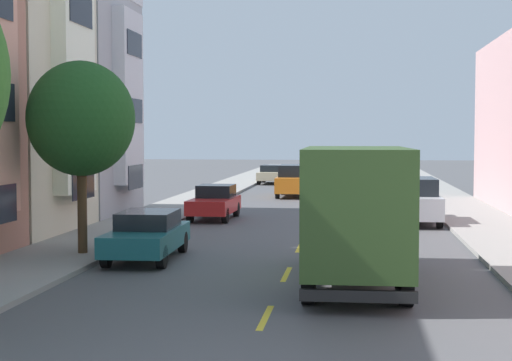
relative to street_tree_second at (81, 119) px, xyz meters
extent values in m
plane|color=#4C4C4F|center=(6.40, 15.86, -4.19)|extent=(160.00, 160.00, 0.00)
cube|color=gray|center=(-0.70, 13.86, -4.12)|extent=(3.20, 120.00, 0.14)
cube|color=gray|center=(13.50, 13.86, -4.12)|extent=(3.20, 120.00, 0.14)
cube|color=yellow|center=(6.40, -7.14, -4.19)|extent=(0.14, 2.20, 0.01)
cube|color=yellow|center=(6.40, -2.14, -4.19)|extent=(0.14, 2.20, 0.01)
cube|color=yellow|center=(6.40, 2.86, -4.19)|extent=(0.14, 2.20, 0.01)
cube|color=yellow|center=(6.40, 7.86, -4.19)|extent=(0.14, 2.20, 0.01)
cube|color=yellow|center=(6.40, 12.86, -4.19)|extent=(0.14, 2.20, 0.01)
cube|color=yellow|center=(6.40, 17.86, -4.19)|extent=(0.14, 2.20, 0.01)
cube|color=yellow|center=(6.40, 22.86, -4.19)|extent=(0.14, 2.20, 0.01)
cube|color=yellow|center=(6.40, 27.86, -4.19)|extent=(0.14, 2.20, 0.01)
cube|color=yellow|center=(6.40, 32.86, -4.19)|extent=(0.14, 2.20, 0.01)
cube|color=white|center=(-2.02, 4.99, 1.53)|extent=(0.55, 3.05, 8.26)
cube|color=#1E232D|center=(-1.73, 4.99, -2.29)|extent=(0.04, 2.31, 1.10)
cube|color=#1E232D|center=(-1.73, 4.99, 0.89)|extent=(0.04, 2.31, 1.10)
cube|color=#1E232D|center=(-1.73, 4.99, 4.07)|extent=(0.04, 2.31, 1.10)
cube|color=#A8A8AD|center=(-7.82, 11.96, 0.83)|extent=(11.05, 6.77, 10.04)
cube|color=silver|center=(-2.02, 11.96, 1.23)|extent=(0.55, 3.05, 7.83)
cube|color=#1E232D|center=(-1.73, 11.96, -2.39)|extent=(0.04, 2.31, 1.10)
cube|color=#1E232D|center=(-1.73, 11.96, 0.63)|extent=(0.04, 2.31, 1.10)
cube|color=#1E232D|center=(-1.73, 11.96, 3.64)|extent=(0.04, 2.31, 1.10)
cylinder|color=#47331E|center=(0.00, 0.00, -2.67)|extent=(0.29, 0.29, 2.77)
ellipsoid|color=#1E4C1E|center=(0.00, 0.00, 0.02)|extent=(3.24, 3.24, 3.47)
cube|color=#2D471E|center=(8.22, -4.16, -2.16)|extent=(2.50, 5.60, 2.75)
cube|color=#2D471E|center=(8.15, -0.23, -2.43)|extent=(2.34, 1.94, 2.20)
cube|color=black|center=(8.13, 0.67, -1.95)|extent=(2.02, 0.12, 0.97)
cube|color=black|center=(8.27, -6.86, -3.76)|extent=(2.40, 0.21, 0.24)
cylinder|color=black|center=(9.20, -0.16, -3.71)|extent=(0.30, 0.97, 0.96)
cylinder|color=black|center=(7.09, -0.20, -3.71)|extent=(0.30, 0.97, 0.96)
cylinder|color=black|center=(9.31, -5.72, -3.71)|extent=(0.30, 0.97, 0.96)
cylinder|color=black|center=(7.19, -5.76, -3.71)|extent=(0.30, 0.97, 0.96)
cylinder|color=black|center=(9.29, -4.62, -3.71)|extent=(0.30, 0.97, 0.96)
cylinder|color=black|center=(7.17, -4.66, -3.71)|extent=(0.30, 0.97, 0.96)
cube|color=navy|center=(10.86, 36.51, -3.41)|extent=(1.96, 4.81, 0.90)
cube|color=black|center=(10.86, 36.51, -2.61)|extent=(1.72, 2.79, 0.70)
cylinder|color=black|center=(11.72, 38.15, -3.86)|extent=(0.22, 0.66, 0.66)
cylinder|color=black|center=(9.99, 38.14, -3.86)|extent=(0.22, 0.66, 0.66)
cylinder|color=black|center=(11.73, 34.88, -3.86)|extent=(0.22, 0.66, 0.66)
cylinder|color=black|center=(10.00, 34.88, -3.86)|extent=(0.22, 0.66, 0.66)
cube|color=#195B60|center=(2.05, -0.19, -3.56)|extent=(1.92, 4.55, 0.60)
cube|color=black|center=(2.04, 0.04, -3.01)|extent=(1.64, 2.20, 0.50)
cylinder|color=black|center=(1.30, -1.74, -3.86)|extent=(0.24, 0.67, 0.66)
cylinder|color=black|center=(2.88, -1.70, -3.86)|extent=(0.24, 0.67, 0.66)
cylinder|color=black|center=(1.22, 1.32, -3.86)|extent=(0.24, 0.67, 0.66)
cylinder|color=black|center=(2.80, 1.36, -3.86)|extent=(0.24, 0.67, 0.66)
cube|color=maroon|center=(10.70, 25.68, -3.55)|extent=(1.80, 4.03, 0.62)
cube|color=black|center=(10.70, 25.20, -2.97)|extent=(1.56, 1.70, 0.55)
cylinder|color=black|center=(11.43, 27.05, -3.86)|extent=(0.23, 0.66, 0.66)
cylinder|color=black|center=(9.91, 27.02, -3.86)|extent=(0.23, 0.66, 0.66)
cylinder|color=black|center=(11.48, 24.33, -3.86)|extent=(0.23, 0.66, 0.66)
cylinder|color=black|center=(9.96, 24.30, -3.86)|extent=(0.23, 0.66, 0.66)
cube|color=#AD1E1E|center=(2.06, 11.05, -3.55)|extent=(1.83, 4.04, 0.62)
cube|color=black|center=(2.07, 11.53, -2.97)|extent=(1.57, 1.72, 0.55)
cylinder|color=black|center=(1.27, 9.71, -3.86)|extent=(0.24, 0.67, 0.66)
cylinder|color=black|center=(2.79, 9.68, -3.86)|extent=(0.24, 0.67, 0.66)
cylinder|color=black|center=(1.33, 12.43, -3.86)|extent=(0.24, 0.67, 0.66)
cylinder|color=black|center=(2.85, 12.39, -3.86)|extent=(0.24, 0.67, 0.66)
cube|color=tan|center=(1.91, 36.83, -3.56)|extent=(1.87, 4.53, 0.60)
cube|color=black|center=(1.91, 37.05, -3.01)|extent=(1.62, 2.18, 0.50)
cylinder|color=black|center=(1.10, 35.31, -3.86)|extent=(0.23, 0.66, 0.66)
cylinder|color=black|center=(2.68, 35.29, -3.86)|extent=(0.23, 0.66, 0.66)
cylinder|color=black|center=(1.14, 38.37, -3.86)|extent=(0.23, 0.66, 0.66)
cylinder|color=black|center=(2.72, 38.35, -3.86)|extent=(0.23, 0.66, 0.66)
cube|color=#B2B5BA|center=(10.68, 10.50, -3.41)|extent=(2.02, 4.83, 0.90)
cube|color=black|center=(10.68, 10.50, -2.61)|extent=(1.76, 2.81, 0.70)
cylinder|color=black|center=(11.52, 12.15, -3.86)|extent=(0.23, 0.66, 0.66)
cylinder|color=black|center=(9.79, 12.12, -3.86)|extent=(0.23, 0.66, 0.66)
cylinder|color=black|center=(11.57, 8.89, -3.86)|extent=(0.23, 0.66, 0.66)
cylinder|color=black|center=(9.84, 8.86, -3.86)|extent=(0.23, 0.66, 0.66)
cube|color=orange|center=(4.60, 24.31, -3.41)|extent=(1.95, 4.80, 0.90)
cube|color=black|center=(4.60, 24.31, -2.61)|extent=(1.72, 2.78, 0.70)
cylinder|color=black|center=(3.73, 22.68, -3.86)|extent=(0.22, 0.66, 0.66)
cylinder|color=black|center=(5.46, 22.68, -3.86)|extent=(0.22, 0.66, 0.66)
cylinder|color=black|center=(3.73, 25.94, -3.86)|extent=(0.22, 0.66, 0.66)
cylinder|color=black|center=(5.46, 25.94, -3.86)|extent=(0.22, 0.66, 0.66)
camera|label=1|loc=(8.16, -22.76, -0.49)|focal=54.91mm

